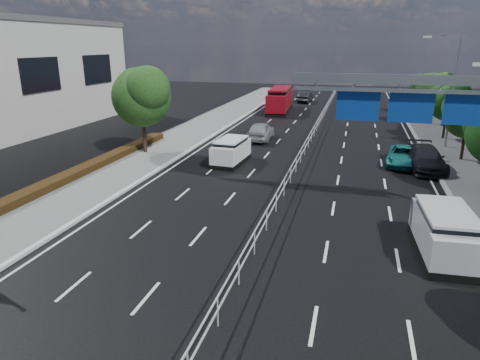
% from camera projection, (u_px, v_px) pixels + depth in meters
% --- Properties ---
extents(ground, '(160.00, 160.00, 0.00)m').
position_uv_depth(ground, '(226.00, 311.00, 13.69)').
color(ground, black).
rests_on(ground, ground).
extents(median_fence, '(0.05, 85.00, 1.02)m').
position_uv_depth(median_fence, '(307.00, 143.00, 34.22)').
color(median_fence, silver).
rests_on(median_fence, ground).
extents(hedge_near, '(1.00, 36.00, 0.44)m').
position_uv_depth(hedge_near, '(2.00, 206.00, 21.48)').
color(hedge_near, black).
rests_on(hedge_near, sidewalk_near).
extents(overhead_gantry, '(10.24, 0.38, 7.45)m').
position_uv_depth(overhead_gantry, '(429.00, 102.00, 19.55)').
color(overhead_gantry, gray).
rests_on(overhead_gantry, ground).
extents(streetlight_far, '(2.78, 2.40, 9.00)m').
position_uv_depth(streetlight_far, '(450.00, 83.00, 33.40)').
color(streetlight_far, gray).
rests_on(streetlight_far, ground).
extents(near_tree_back, '(4.84, 4.51, 6.69)m').
position_uv_depth(near_tree_back, '(142.00, 94.00, 31.77)').
color(near_tree_back, black).
rests_on(near_tree_back, ground).
extents(far_tree_e, '(3.63, 3.38, 5.13)m').
position_uv_depth(far_tree_e, '(469.00, 112.00, 30.02)').
color(far_tree_e, black).
rests_on(far_tree_e, ground).
extents(far_tree_f, '(3.52, 3.28, 5.02)m').
position_uv_depth(far_tree_f, '(449.00, 100.00, 36.93)').
color(far_tree_f, black).
rests_on(far_tree_f, ground).
extents(far_tree_g, '(3.96, 3.69, 5.45)m').
position_uv_depth(far_tree_g, '(436.00, 89.00, 43.75)').
color(far_tree_g, black).
rests_on(far_tree_g, ground).
extents(far_tree_h, '(3.41, 3.18, 4.91)m').
position_uv_depth(far_tree_h, '(425.00, 85.00, 50.75)').
color(far_tree_h, black).
rests_on(far_tree_h, ground).
extents(white_minivan, '(2.02, 4.17, 1.77)m').
position_uv_depth(white_minivan, '(231.00, 151.00, 30.36)').
color(white_minivan, black).
rests_on(white_minivan, ground).
extents(red_bus, '(2.88, 9.91, 2.93)m').
position_uv_depth(red_bus, '(280.00, 99.00, 53.37)').
color(red_bus, black).
rests_on(red_bus, ground).
extents(near_car_silver, '(1.96, 4.70, 1.59)m').
position_uv_depth(near_car_silver, '(261.00, 131.00, 37.74)').
color(near_car_silver, '#979A9E').
rests_on(near_car_silver, ground).
extents(near_car_dark, '(1.87, 4.67, 1.51)m').
position_uv_depth(near_car_dark, '(305.00, 97.00, 62.03)').
color(near_car_dark, black).
rests_on(near_car_dark, ground).
extents(silver_minivan, '(2.21, 4.71, 1.91)m').
position_uv_depth(silver_minivan, '(445.00, 233.00, 17.10)').
color(silver_minivan, black).
rests_on(silver_minivan, ground).
extents(parked_car_teal, '(2.76, 4.94, 1.30)m').
position_uv_depth(parked_car_teal, '(404.00, 156.00, 29.93)').
color(parked_car_teal, '#176A65').
rests_on(parked_car_teal, ground).
extents(parked_car_dark, '(2.65, 5.54, 1.56)m').
position_uv_depth(parked_car_dark, '(425.00, 158.00, 28.86)').
color(parked_car_dark, black).
rests_on(parked_car_dark, ground).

